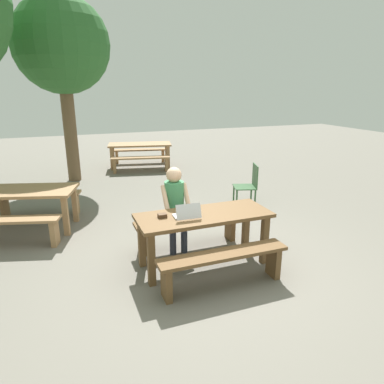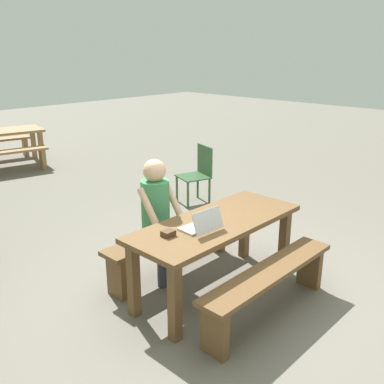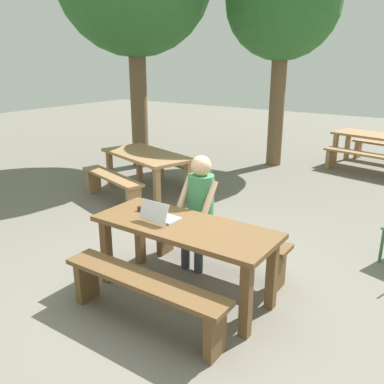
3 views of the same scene
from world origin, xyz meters
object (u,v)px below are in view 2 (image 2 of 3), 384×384
(laptop, at_px, (202,224))
(small_pouch, at_px, (168,233))
(picnic_table_front, at_px, (216,232))
(person_seated, at_px, (158,211))
(plastic_chair, at_px, (198,173))

(laptop, distance_m, small_pouch, 0.33)
(picnic_table_front, distance_m, person_seated, 0.65)
(laptop, relative_size, small_pouch, 3.11)
(person_seated, bearing_deg, small_pouch, -123.89)
(picnic_table_front, height_order, laptop, laptop)
(laptop, distance_m, plastic_chair, 2.93)
(picnic_table_front, distance_m, laptop, 0.32)
(picnic_table_front, height_order, small_pouch, small_pouch)
(picnic_table_front, distance_m, small_pouch, 0.60)
(picnic_table_front, height_order, person_seated, person_seated)
(picnic_table_front, bearing_deg, person_seated, 110.22)
(laptop, bearing_deg, picnic_table_front, -166.27)
(picnic_table_front, xyz_separation_m, person_seated, (-0.22, 0.60, 0.13))
(laptop, xyz_separation_m, small_pouch, (-0.30, 0.12, -0.03))
(small_pouch, height_order, person_seated, person_seated)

